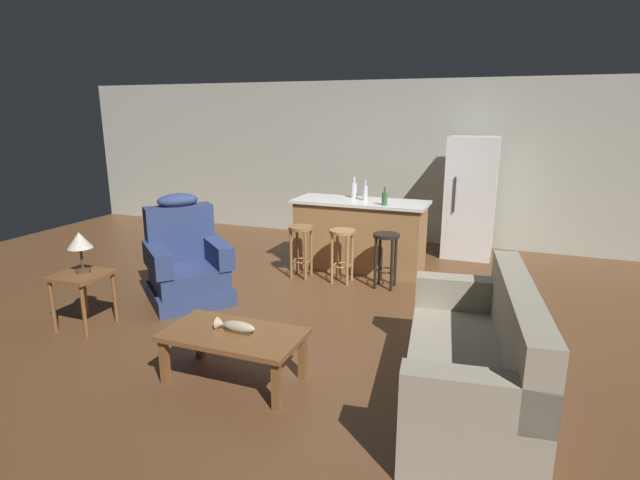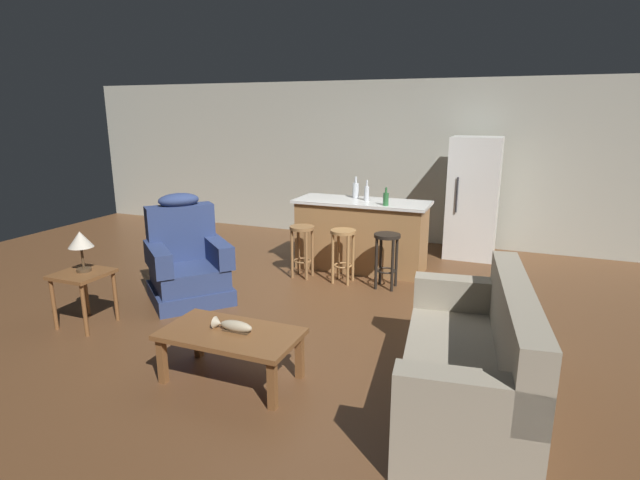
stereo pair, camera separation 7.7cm
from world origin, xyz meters
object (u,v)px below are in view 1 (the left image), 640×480
Objects in this scene: kitchen_island at (360,235)px; end_table at (82,283)px; coffee_table at (233,339)px; couch at (476,362)px; bar_stool_middle at (342,246)px; bar_stool_right at (386,250)px; table_lamp at (80,242)px; fish_figurine at (235,326)px; bottle_wine_dark at (354,190)px; bottle_tall_green at (385,199)px; bar_stool_left at (301,242)px; recliner_near_lamp at (186,264)px; bottle_short_amber at (365,193)px; refrigerator at (470,198)px.

end_table is at bearing -125.33° from kitchen_island.
coffee_table is 1.85m from couch.
bar_stool_middle is 0.56m from bar_stool_right.
table_lamp is at bearing 94.37° from end_table.
fish_figurine is 0.17× the size of couch.
bottle_wine_dark is at bearing 129.81° from bar_stool_right.
couch is 2.93× the size of bar_stool_right.
bottle_tall_green reaches higher than fish_figurine.
table_lamp reaches higher than bar_stool_left.
bottle_wine_dark is at bearing 58.18° from end_table.
coffee_table is 1.96× the size of end_table.
bottle_wine_dark is (-0.67, 0.80, 0.59)m from bar_stool_right.
table_lamp is (-1.94, 0.41, 0.50)m from coffee_table.
bottle_wine_dark reaches higher than coffee_table.
bar_stool_left reaches higher than fish_figurine.
bottle_tall_green is at bearing 46.94° from table_lamp.
recliner_near_lamp is 0.67× the size of kitchen_island.
couch is at bearing -61.42° from bar_stool_right.
bar_stool_middle is (1.98, 2.18, -0.40)m from table_lamp.
table_lamp is (-0.00, 0.03, 0.41)m from end_table.
kitchen_island reaches higher than couch.
bottle_short_amber is 0.94× the size of bottle_wine_dark.
refrigerator reaches higher than coffee_table.
fish_figurine is at bearing -11.32° from table_lamp.
refrigerator is at bearing 53.26° from bar_stool_middle.
recliner_near_lamp is at bearing -130.25° from bottle_short_amber.
recliner_near_lamp is 2.93× the size of table_lamp.
bar_stool_middle is at bearing 80.04° from recliner_near_lamp.
couch is 3.80m from table_lamp.
bottle_short_amber is at bearing -35.11° from bottle_wine_dark.
bar_stool_left is 2.69m from refrigerator.
kitchen_island is at bearing 129.53° from bar_stool_right.
fish_figurine is 1.99m from recliner_near_lamp.
couch is 4.13m from refrigerator.
table_lamp reaches higher than end_table.
bar_stool_middle is 2.31× the size of bottle_wine_dark.
bar_stool_left is 1.12m from bar_stool_right.
table_lamp is 5.22m from refrigerator.
end_table is 0.82× the size of bar_stool_middle.
couch is 2.93× the size of bar_stool_middle.
kitchen_island reaches higher than coffee_table.
bar_stool_right is (1.12, 0.00, 0.00)m from bar_stool_left.
refrigerator reaches higher than recliner_near_lamp.
bar_stool_middle is 2.32m from refrigerator.
fish_figurine reaches higher than coffee_table.
refrigerator reaches higher than bottle_wine_dark.
bottle_short_amber reaches higher than bar_stool_right.
recliner_near_lamp is 1.19m from table_lamp.
bar_stool_left is 2.31× the size of bottle_wine_dark.
couch is at bearing -43.78° from bar_stool_left.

